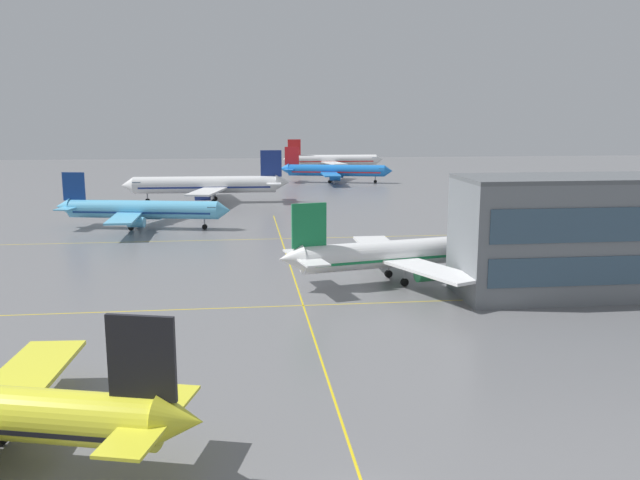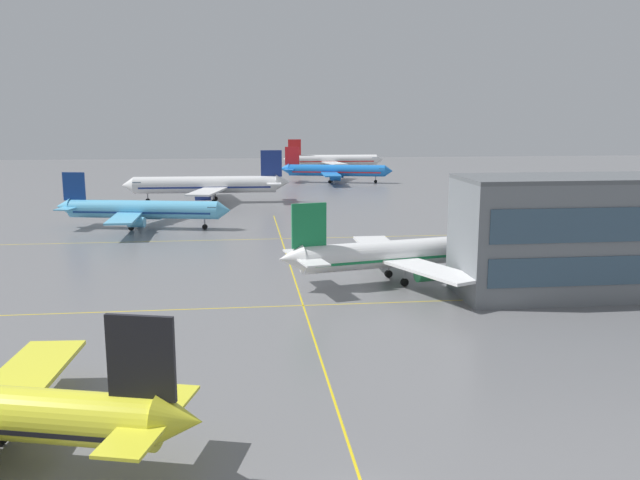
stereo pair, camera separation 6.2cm
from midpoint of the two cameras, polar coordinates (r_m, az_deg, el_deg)
airliner_second_row at (r=86.71m, az=7.44°, el=-1.14°), size 34.57×29.36×10.82m
airliner_third_row at (r=130.43m, az=-15.07°, el=2.53°), size 33.94×28.82×10.61m
airliner_far_left_stand at (r=165.65m, az=-9.60°, el=4.68°), size 40.93×35.38×12.75m
airliner_far_right_stand at (r=211.70m, az=1.31°, el=5.98°), size 35.82×30.47×11.25m
airliner_distant_taxiway at (r=256.76m, az=1.13°, el=6.88°), size 38.66×33.45×12.05m
taxiway_markings at (r=75.91m, az=-1.44°, el=-5.64°), size 168.42×137.07×0.01m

